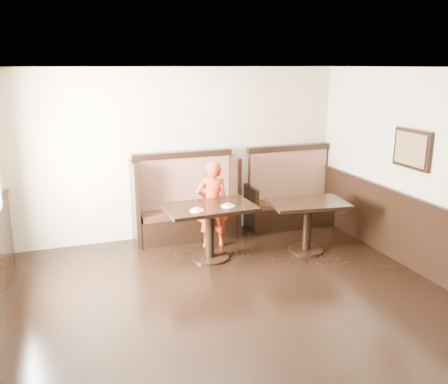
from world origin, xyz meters
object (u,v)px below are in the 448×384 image
booth_main (186,207)px  table_main (210,218)px  booth_neighbor (290,199)px  table_neighbor (308,214)px  child (212,204)px

booth_main → table_main: (0.10, -1.02, 0.11)m
booth_neighbor → table_neighbor: booth_neighbor is taller
booth_main → table_neighbor: booth_main is taller
booth_neighbor → child: bearing=-162.0°
table_main → table_neighbor: 1.54m
booth_neighbor → table_neighbor: bearing=-105.1°
table_main → child: size_ratio=0.96×
table_neighbor → child: size_ratio=0.89×
booth_neighbor → booth_main: bearing=179.9°
booth_neighbor → table_neighbor: 1.27m
booth_neighbor → table_main: 2.12m
table_neighbor → table_main: bearing=179.9°
booth_main → booth_neighbor: bearing=-0.1°
booth_main → table_neighbor: (1.62, -1.22, 0.07)m
table_main → child: bearing=64.8°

